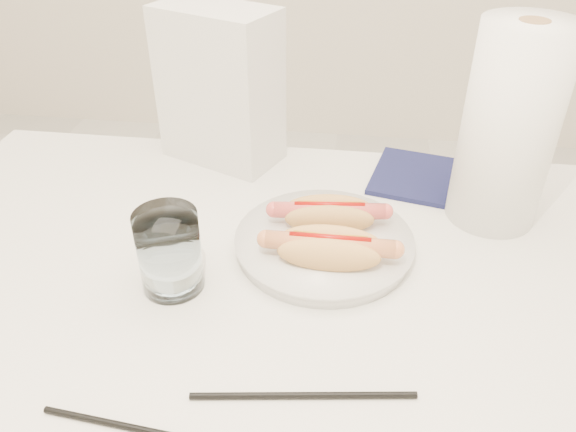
# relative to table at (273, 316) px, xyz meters

# --- Properties ---
(table) EXTENTS (1.20, 0.80, 0.75)m
(table) POSITION_rel_table_xyz_m (0.00, 0.00, 0.00)
(table) COLOR silver
(table) RESTS_ON ground
(plate) EXTENTS (0.32, 0.32, 0.02)m
(plate) POSITION_rel_table_xyz_m (0.06, 0.08, 0.07)
(plate) COLOR silver
(plate) RESTS_ON table
(hotdog_left) EXTENTS (0.16, 0.08, 0.04)m
(hotdog_left) POSITION_rel_table_xyz_m (0.07, 0.12, 0.10)
(hotdog_left) COLOR tan
(hotdog_left) RESTS_ON plate
(hotdog_right) EXTENTS (0.17, 0.07, 0.05)m
(hotdog_right) POSITION_rel_table_xyz_m (0.07, 0.03, 0.10)
(hotdog_right) COLOR #E5A759
(hotdog_right) RESTS_ON plate
(water_glass) EXTENTS (0.08, 0.08, 0.11)m
(water_glass) POSITION_rel_table_xyz_m (-0.13, -0.02, 0.12)
(water_glass) COLOR white
(water_glass) RESTS_ON table
(chopstick_near) EXTENTS (0.23, 0.03, 0.01)m
(chopstick_near) POSITION_rel_table_xyz_m (-0.09, -0.24, 0.06)
(chopstick_near) COLOR black
(chopstick_near) RESTS_ON table
(chopstick_far) EXTENTS (0.25, 0.04, 0.01)m
(chopstick_far) POSITION_rel_table_xyz_m (0.06, -0.18, 0.06)
(chopstick_far) COLOR black
(chopstick_far) RESTS_ON table
(napkin_box) EXTENTS (0.23, 0.19, 0.27)m
(napkin_box) POSITION_rel_table_xyz_m (-0.15, 0.35, 0.20)
(napkin_box) COLOR silver
(napkin_box) RESTS_ON table
(navy_napkin) EXTENTS (0.20, 0.20, 0.01)m
(navy_napkin) POSITION_rel_table_xyz_m (0.22, 0.31, 0.06)
(navy_napkin) COLOR #13163C
(navy_napkin) RESTS_ON table
(paper_towel_roll) EXTENTS (0.17, 0.17, 0.31)m
(paper_towel_roll) POSITION_rel_table_xyz_m (0.32, 0.21, 0.21)
(paper_towel_roll) COLOR white
(paper_towel_roll) RESTS_ON table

